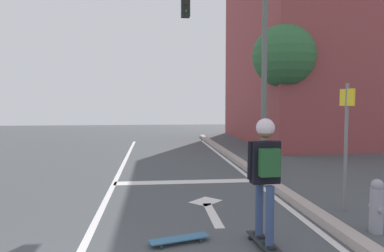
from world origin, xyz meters
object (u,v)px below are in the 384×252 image
object	(u,v)px
spare_skateboard	(179,239)
fire_hydrant	(377,206)
skateboard	(264,242)
street_sign_post	(346,128)
traffic_signal_mast	(230,43)
skater	(265,164)
roadside_tree	(284,57)

from	to	relation	value
spare_skateboard	fire_hydrant	distance (m)	3.00
skateboard	spare_skateboard	distance (m)	1.16
street_sign_post	fire_hydrant	world-z (taller)	street_sign_post
skateboard	spare_skateboard	xyz separation A→B (m)	(-1.13, 0.26, -0.00)
spare_skateboard	traffic_signal_mast	size ratio (longest dim) A/B	0.17
skater	fire_hydrant	size ratio (longest dim) A/B	2.04
skateboard	roadside_tree	world-z (taller)	roadside_tree
spare_skateboard	street_sign_post	bearing A→B (deg)	20.95
traffic_signal_mast	skateboard	bearing A→B (deg)	-97.25
street_sign_post	skater	bearing A→B (deg)	-143.19
skater	traffic_signal_mast	size ratio (longest dim) A/B	0.31
fire_hydrant	skateboard	bearing A→B (deg)	-168.87
roadside_tree	fire_hydrant	bearing A→B (deg)	-100.96
traffic_signal_mast	fire_hydrant	xyz separation A→B (m)	(1.13, -5.27, -3.25)
skater	spare_skateboard	bearing A→B (deg)	166.29
fire_hydrant	traffic_signal_mast	bearing A→B (deg)	102.12
skater	traffic_signal_mast	distance (m)	6.22
skateboard	skater	world-z (taller)	skater
skateboard	fire_hydrant	bearing A→B (deg)	11.13
street_sign_post	fire_hydrant	distance (m)	1.53
traffic_signal_mast	spare_skateboard	bearing A→B (deg)	-108.95
skateboard	spare_skateboard	world-z (taller)	skateboard
fire_hydrant	roadside_tree	bearing A→B (deg)	79.04
spare_skateboard	skateboard	bearing A→B (deg)	-12.94
skater	roadside_tree	world-z (taller)	roadside_tree
skater	spare_skateboard	distance (m)	1.58
skateboard	fire_hydrant	size ratio (longest dim) A/B	1.07
traffic_signal_mast	roadside_tree	size ratio (longest dim) A/B	1.07
traffic_signal_mast	street_sign_post	size ratio (longest dim) A/B	2.30
traffic_signal_mast	street_sign_post	xyz separation A→B (m)	(1.22, -4.20, -2.15)
skateboard	roadside_tree	xyz separation A→B (m)	(3.46, 8.67, 3.60)
traffic_signal_mast	roadside_tree	xyz separation A→B (m)	(2.74, 3.04, 0.02)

